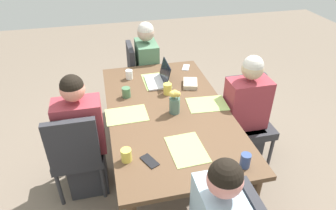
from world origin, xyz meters
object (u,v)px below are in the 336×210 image
object	(u,v)px
person_head_right_left_near	(148,75)
coffee_mug_centre_left	(126,155)
coffee_mug_near_right	(168,89)
person_near_left_far	(244,118)
chair_near_left_far	(246,115)
dining_table	(168,117)
flower_vase	(175,102)
coffee_mug_centre_right	(129,75)
chair_far_left_mid	(76,151)
person_far_left_mid	(83,142)
coffee_mug_near_left	(126,92)
laptop_head_right_left_near	(159,79)
phone_black	(150,161)
book_red_cover	(190,83)
phone_silver	(186,67)
coffee_mug_far_left	(245,160)
chair_head_right_left_near	(141,75)

from	to	relation	value
person_head_right_left_near	coffee_mug_centre_left	distance (m)	1.81
coffee_mug_near_right	person_near_left_far	bearing A→B (deg)	-109.82
chair_near_left_far	dining_table	bearing A→B (deg)	95.96
person_head_right_left_near	person_near_left_far	bearing A→B (deg)	-146.04
flower_vase	coffee_mug_centre_right	distance (m)	0.79
chair_far_left_mid	person_far_left_mid	world-z (taller)	person_far_left_mid
coffee_mug_near_left	laptop_head_right_left_near	bearing A→B (deg)	-60.51
coffee_mug_near_left	coffee_mug_centre_left	world-z (taller)	same
person_head_right_left_near	phone_black	distance (m)	1.82
flower_vase	book_red_cover	distance (m)	0.53
person_near_left_far	flower_vase	world-z (taller)	person_near_left_far
laptop_head_right_left_near	coffee_mug_near_left	xyz separation A→B (m)	(-0.21, 0.37, 0.00)
person_far_left_mid	laptop_head_right_left_near	world-z (taller)	person_far_left_mid
phone_black	chair_far_left_mid	bearing A→B (deg)	19.85
person_head_right_left_near	book_red_cover	xyz separation A→B (m)	(-0.78, -0.32, 0.25)
dining_table	laptop_head_right_left_near	world-z (taller)	laptop_head_right_left_near
laptop_head_right_left_near	coffee_mug_centre_left	world-z (taller)	laptop_head_right_left_near
phone_silver	person_near_left_far	bearing A→B (deg)	50.32
dining_table	chair_near_left_far	world-z (taller)	chair_near_left_far
phone_black	coffee_mug_centre_right	bearing A→B (deg)	-26.83
person_far_left_mid	coffee_mug_far_left	size ratio (longest dim) A/B	11.04
person_far_left_mid	flower_vase	world-z (taller)	person_far_left_mid
chair_near_left_far	person_near_left_far	world-z (taller)	person_near_left_far
chair_far_left_mid	coffee_mug_centre_left	world-z (taller)	chair_far_left_mid
laptop_head_right_left_near	phone_silver	xyz separation A→B (m)	(0.27, -0.36, -0.04)
coffee_mug_centre_left	coffee_mug_centre_right	distance (m)	1.25
book_red_cover	dining_table	bearing A→B (deg)	155.71
chair_far_left_mid	chair_near_left_far	bearing A→B (deg)	-84.44
dining_table	flower_vase	world-z (taller)	flower_vase
coffee_mug_near_left	coffee_mug_centre_right	bearing A→B (deg)	-11.26
person_far_left_mid	book_red_cover	bearing A→B (deg)	-70.80
dining_table	person_head_right_left_near	xyz separation A→B (m)	(1.17, -0.01, -0.15)
dining_table	chair_near_left_far	distance (m)	0.87
chair_head_right_left_near	chair_far_left_mid	size ratio (longest dim) A/B	1.00
book_red_cover	flower_vase	bearing A→B (deg)	163.52
person_far_left_mid	coffee_mug_far_left	world-z (taller)	person_far_left_mid
chair_head_right_left_near	phone_black	distance (m)	1.87
coffee_mug_centre_right	phone_black	size ratio (longest dim) A/B	0.65
person_far_left_mid	laptop_head_right_left_near	size ratio (longest dim) A/B	3.73
phone_silver	laptop_head_right_left_near	bearing A→B (deg)	-29.56
chair_head_right_left_near	book_red_cover	bearing A→B (deg)	-155.11
chair_near_left_far	phone_silver	xyz separation A→B (m)	(0.70, 0.45, 0.26)
chair_head_right_left_near	coffee_mug_far_left	world-z (taller)	chair_head_right_left_near
chair_near_left_far	person_near_left_far	xyz separation A→B (m)	(-0.07, 0.06, 0.03)
flower_vase	person_near_left_far	bearing A→B (deg)	-84.73
book_red_cover	phone_black	size ratio (longest dim) A/B	1.33
coffee_mug_centre_right	coffee_mug_far_left	size ratio (longest dim) A/B	0.90
coffee_mug_centre_right	chair_far_left_mid	bearing A→B (deg)	142.37
person_near_left_far	person_far_left_mid	bearing A→B (deg)	90.53
person_head_right_left_near	coffee_mug_near_left	world-z (taller)	person_head_right_left_near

